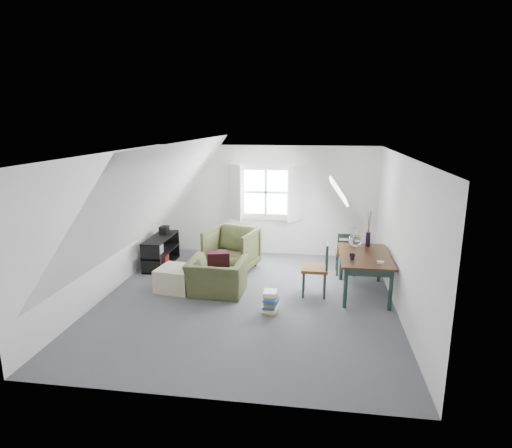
% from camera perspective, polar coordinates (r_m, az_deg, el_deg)
% --- Properties ---
extents(floor, '(5.50, 5.50, 0.00)m').
position_cam_1_polar(floor, '(7.55, -1.23, -10.07)').
color(floor, '#4E4F54').
rests_on(floor, ground).
extents(ceiling, '(5.50, 5.50, 0.00)m').
position_cam_1_polar(ceiling, '(6.93, -1.34, 9.21)').
color(ceiling, white).
rests_on(ceiling, wall_back).
extents(wall_back, '(5.00, 0.00, 5.00)m').
position_cam_1_polar(wall_back, '(9.80, 1.35, 3.14)').
color(wall_back, silver).
rests_on(wall_back, ground).
extents(wall_front, '(5.00, 0.00, 5.00)m').
position_cam_1_polar(wall_front, '(4.58, -6.99, -9.37)').
color(wall_front, silver).
rests_on(wall_front, ground).
extents(wall_left, '(0.00, 5.50, 5.50)m').
position_cam_1_polar(wall_left, '(7.93, -19.40, -0.16)').
color(wall_left, silver).
rests_on(wall_left, ground).
extents(wall_right, '(0.00, 5.50, 5.50)m').
position_cam_1_polar(wall_right, '(7.18, 18.83, -1.51)').
color(wall_right, silver).
rests_on(wall_right, ground).
extents(slope_left, '(3.19, 5.50, 4.48)m').
position_cam_1_polar(slope_left, '(7.43, -13.20, 3.52)').
color(slope_left, white).
rests_on(slope_left, wall_left).
extents(slope_right, '(3.19, 5.50, 4.48)m').
position_cam_1_polar(slope_right, '(6.94, 11.43, 2.92)').
color(slope_right, white).
rests_on(slope_right, wall_right).
extents(dormer_window, '(1.71, 0.35, 1.30)m').
position_cam_1_polar(dormer_window, '(9.69, 1.30, 4.22)').
color(dormer_window, white).
rests_on(dormer_window, wall_back).
extents(skylight, '(0.35, 0.75, 0.47)m').
position_cam_1_polar(skylight, '(8.23, 10.96, 4.37)').
color(skylight, white).
rests_on(skylight, slope_right).
extents(armchair_near, '(1.02, 0.90, 0.64)m').
position_cam_1_polar(armchair_near, '(7.83, -5.18, -9.23)').
color(armchair_near, '#404524').
rests_on(armchair_near, floor).
extents(armchair_far, '(1.15, 1.17, 0.88)m').
position_cam_1_polar(armchair_far, '(9.01, -3.22, -6.07)').
color(armchair_far, '#404524').
rests_on(armchair_far, floor).
extents(throw_pillow, '(0.44, 0.32, 0.41)m').
position_cam_1_polar(throw_pillow, '(7.76, -5.02, -4.96)').
color(throw_pillow, '#370F18').
rests_on(throw_pillow, armchair_near).
extents(ottoman, '(0.72, 0.72, 0.42)m').
position_cam_1_polar(ottoman, '(8.04, -10.55, -7.16)').
color(ottoman, '#BCAC8F').
rests_on(ottoman, floor).
extents(dining_table, '(0.88, 1.46, 0.73)m').
position_cam_1_polar(dining_table, '(7.82, 14.31, -4.67)').
color(dining_table, '#331B0D').
rests_on(dining_table, floor).
extents(demijohn, '(0.25, 0.25, 0.35)m').
position_cam_1_polar(demijohn, '(8.17, 13.04, -2.07)').
color(demijohn, silver).
rests_on(demijohn, dining_table).
extents(vase_twigs, '(0.09, 0.10, 0.67)m').
position_cam_1_polar(vase_twigs, '(8.29, 14.71, -1.89)').
color(vase_twigs, black).
rests_on(vase_twigs, dining_table).
extents(cup, '(0.13, 0.13, 0.10)m').
position_cam_1_polar(cup, '(7.48, 12.67, -4.64)').
color(cup, black).
rests_on(cup, dining_table).
extents(paper_box, '(0.12, 0.09, 0.04)m').
position_cam_1_polar(paper_box, '(7.39, 16.26, -4.95)').
color(paper_box, white).
rests_on(paper_box, dining_table).
extents(dining_chair_far, '(0.41, 0.41, 0.88)m').
position_cam_1_polar(dining_chair_far, '(8.78, 11.90, -3.70)').
color(dining_chair_far, '#603313').
rests_on(dining_chair_far, floor).
extents(dining_chair_near, '(0.46, 0.46, 0.97)m').
position_cam_1_polar(dining_chair_near, '(7.65, 8.11, -5.80)').
color(dining_chair_near, '#603313').
rests_on(dining_chair_near, floor).
extents(media_shelf, '(0.41, 1.23, 0.63)m').
position_cam_1_polar(media_shelf, '(9.37, -12.63, -3.78)').
color(media_shelf, black).
rests_on(media_shelf, floor).
extents(electronics_box, '(0.17, 0.23, 0.18)m').
position_cam_1_polar(electronics_box, '(9.52, -12.15, -0.83)').
color(electronics_box, black).
rests_on(electronics_box, media_shelf).
extents(magazine_stack, '(0.27, 0.33, 0.37)m').
position_cam_1_polar(magazine_stack, '(7.00, 1.94, -10.38)').
color(magazine_stack, '#B29933').
rests_on(magazine_stack, floor).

